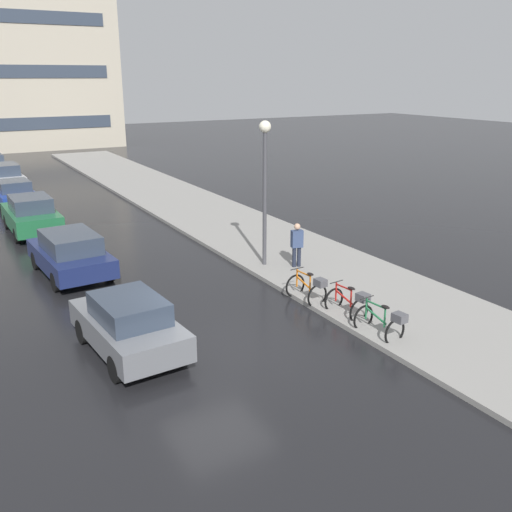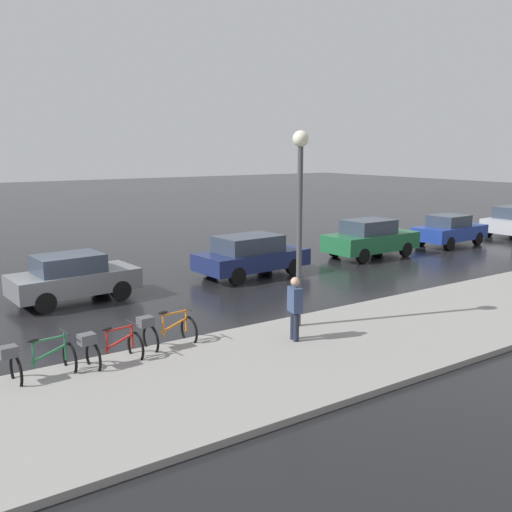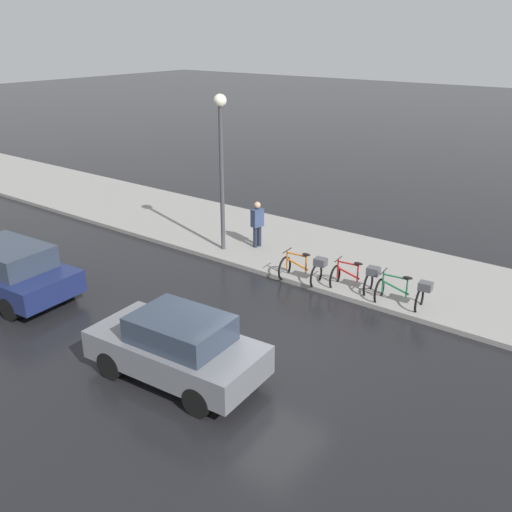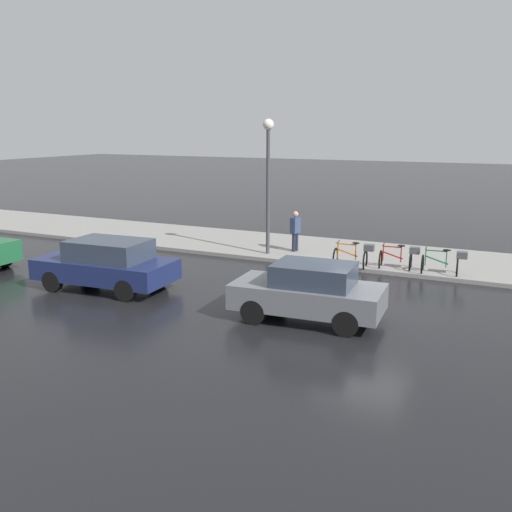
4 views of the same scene
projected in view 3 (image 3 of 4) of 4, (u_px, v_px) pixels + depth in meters
The scene contains 9 objects.
ground_plane at pixel (267, 355), 13.20m from camera, with size 140.00×140.00×0.00m, color black.
sidewalk_kerb at pixel (156, 212), 23.22m from camera, with size 4.80×60.00×0.14m, color gray.
bicycle_nearest at pixel (405, 293), 15.16m from camera, with size 0.84×1.47×0.99m.
bicycle_second at pixel (356, 278), 16.07m from camera, with size 0.84×1.38×0.97m.
bicycle_third at pixel (305, 269), 16.64m from camera, with size 0.84×1.41×1.00m.
car_grey at pixel (177, 347), 12.06m from camera, with size 2.04×3.95×1.52m.
car_navy at pixel (7, 270), 15.82m from camera, with size 2.21×4.36×1.55m.
pedestrian at pixel (257, 223), 19.07m from camera, with size 0.44×0.32×1.72m.
streetlamp at pixel (221, 149), 17.94m from camera, with size 0.41×0.41×5.19m.
Camera 3 is at (-9.24, -6.68, 7.04)m, focal length 40.00 mm.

